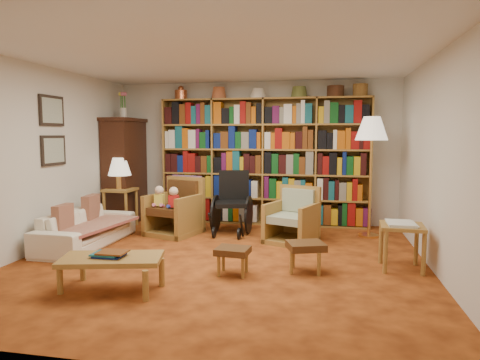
% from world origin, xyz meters
% --- Properties ---
extents(floor, '(5.00, 5.00, 0.00)m').
position_xyz_m(floor, '(0.00, 0.00, 0.00)').
color(floor, '#BB571C').
rests_on(floor, ground).
extents(ceiling, '(5.00, 5.00, 0.00)m').
position_xyz_m(ceiling, '(0.00, 0.00, 2.50)').
color(ceiling, silver).
rests_on(ceiling, wall_back).
extents(wall_back, '(5.00, 0.00, 5.00)m').
position_xyz_m(wall_back, '(0.00, 2.50, 1.25)').
color(wall_back, silver).
rests_on(wall_back, floor).
extents(wall_front, '(5.00, 0.00, 5.00)m').
position_xyz_m(wall_front, '(0.00, -2.50, 1.25)').
color(wall_front, silver).
rests_on(wall_front, floor).
extents(wall_left, '(0.00, 5.00, 5.00)m').
position_xyz_m(wall_left, '(-2.50, 0.00, 1.25)').
color(wall_left, silver).
rests_on(wall_left, floor).
extents(wall_right, '(0.00, 5.00, 5.00)m').
position_xyz_m(wall_right, '(2.50, 0.00, 1.25)').
color(wall_right, silver).
rests_on(wall_right, floor).
extents(bookshelf, '(3.60, 0.30, 2.42)m').
position_xyz_m(bookshelf, '(0.20, 2.33, 1.17)').
color(bookshelf, '#A37532').
rests_on(bookshelf, floor).
extents(curio_cabinet, '(0.50, 0.95, 2.40)m').
position_xyz_m(curio_cabinet, '(-2.25, 2.00, 0.95)').
color(curio_cabinet, '#3C1C10').
rests_on(curio_cabinet, floor).
extents(framed_pictures, '(0.03, 0.52, 0.97)m').
position_xyz_m(framed_pictures, '(-2.48, 0.30, 1.62)').
color(framed_pictures, black).
rests_on(framed_pictures, wall_left).
extents(sofa, '(1.73, 0.68, 0.50)m').
position_xyz_m(sofa, '(-2.05, 0.36, 0.25)').
color(sofa, white).
rests_on(sofa, floor).
extents(sofa_throw, '(0.91, 1.47, 0.04)m').
position_xyz_m(sofa_throw, '(-2.00, 0.36, 0.30)').
color(sofa_throw, '#C0B98C').
rests_on(sofa_throw, sofa).
extents(cushion_left, '(0.17, 0.40, 0.39)m').
position_xyz_m(cushion_left, '(-2.18, 0.71, 0.45)').
color(cushion_left, maroon).
rests_on(cushion_left, sofa).
extents(cushion_right, '(0.12, 0.36, 0.36)m').
position_xyz_m(cushion_right, '(-2.18, 0.01, 0.45)').
color(cushion_right, maroon).
rests_on(cushion_right, sofa).
extents(side_table_lamp, '(0.48, 0.48, 0.66)m').
position_xyz_m(side_table_lamp, '(-2.15, 1.59, 0.50)').
color(side_table_lamp, '#A37532').
rests_on(side_table_lamp, floor).
extents(table_lamp, '(0.39, 0.39, 0.53)m').
position_xyz_m(table_lamp, '(-2.15, 1.59, 1.02)').
color(table_lamp, gold).
rests_on(table_lamp, side_table_lamp).
extents(armchair_leather, '(0.92, 0.93, 0.91)m').
position_xyz_m(armchair_leather, '(-1.07, 1.35, 0.37)').
color(armchair_leather, '#A37532').
rests_on(armchair_leather, floor).
extents(armchair_sage, '(0.88, 0.88, 0.81)m').
position_xyz_m(armchair_sage, '(0.79, 1.18, 0.31)').
color(armchair_sage, '#A37532').
rests_on(armchair_sage, floor).
extents(wheelchair, '(0.60, 0.80, 1.00)m').
position_xyz_m(wheelchair, '(-0.19, 1.53, 0.45)').
color(wheelchair, black).
rests_on(wheelchair, floor).
extents(floor_lamp, '(0.49, 0.49, 1.84)m').
position_xyz_m(floor_lamp, '(1.94, 1.70, 1.59)').
color(floor_lamp, gold).
rests_on(floor_lamp, floor).
extents(side_table_papers, '(0.52, 0.52, 0.56)m').
position_xyz_m(side_table_papers, '(2.15, 0.09, 0.44)').
color(side_table_papers, '#A37532').
rests_on(side_table_papers, floor).
extents(footstool_a, '(0.39, 0.34, 0.31)m').
position_xyz_m(footstool_a, '(0.26, -0.49, 0.25)').
color(footstool_a, '#4E2C14').
rests_on(footstool_a, floor).
extents(footstool_b, '(0.50, 0.46, 0.34)m').
position_xyz_m(footstool_b, '(1.06, -0.23, 0.28)').
color(footstool_b, '#4E2C14').
rests_on(footstool_b, floor).
extents(coffee_table, '(1.08, 0.72, 0.40)m').
position_xyz_m(coffee_table, '(-0.83, -1.20, 0.30)').
color(coffee_table, '#A37532').
rests_on(coffee_table, floor).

